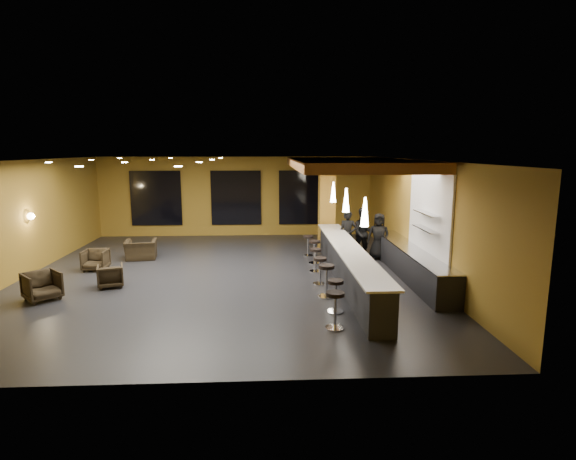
{
  "coord_description": "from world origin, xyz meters",
  "views": [
    {
      "loc": [
        1.29,
        -13.45,
        3.81
      ],
      "look_at": [
        2.0,
        0.5,
        1.3
      ],
      "focal_mm": 28.0,
      "sensor_mm": 36.0,
      "label": 1
    }
  ],
  "objects_px": {
    "bar_stool_0": "(335,305)",
    "bar_stool_1": "(335,292)",
    "staff_a": "(348,235)",
    "armchair_d": "(141,250)",
    "pendant_2": "(333,192)",
    "bar_stool_6": "(308,243)",
    "armchair_b": "(110,276)",
    "bar_counter": "(348,266)",
    "armchair_c": "(96,260)",
    "bar_stool_3": "(320,267)",
    "bar_stool_4": "(315,257)",
    "armchair_a": "(42,286)",
    "bar_stool_5": "(315,249)",
    "pendant_1": "(346,200)",
    "column": "(327,204)",
    "pendant_0": "(365,212)",
    "staff_b": "(364,233)",
    "staff_c": "(379,236)",
    "prep_counter": "(410,263)",
    "bar_stool_2": "(326,277)"
  },
  "relations": [
    {
      "from": "pendant_0",
      "to": "armchair_c",
      "type": "distance_m",
      "value": 8.9
    },
    {
      "from": "staff_a",
      "to": "armchair_a",
      "type": "bearing_deg",
      "value": -139.67
    },
    {
      "from": "pendant_0",
      "to": "staff_b",
      "type": "height_order",
      "value": "pendant_0"
    },
    {
      "from": "bar_stool_1",
      "to": "armchair_b",
      "type": "bearing_deg",
      "value": 158.85
    },
    {
      "from": "staff_b",
      "to": "staff_c",
      "type": "height_order",
      "value": "staff_b"
    },
    {
      "from": "bar_stool_3",
      "to": "bar_stool_6",
      "type": "relative_size",
      "value": 1.05
    },
    {
      "from": "pendant_0",
      "to": "bar_stool_6",
      "type": "height_order",
      "value": "pendant_0"
    },
    {
      "from": "bar_counter",
      "to": "pendant_2",
      "type": "height_order",
      "value": "pendant_2"
    },
    {
      "from": "staff_a",
      "to": "armchair_d",
      "type": "bearing_deg",
      "value": -167.09
    },
    {
      "from": "bar_counter",
      "to": "armchair_c",
      "type": "relative_size",
      "value": 10.83
    },
    {
      "from": "armchair_a",
      "to": "bar_stool_6",
      "type": "distance_m",
      "value": 8.53
    },
    {
      "from": "staff_b",
      "to": "bar_stool_5",
      "type": "distance_m",
      "value": 1.97
    },
    {
      "from": "bar_stool_2",
      "to": "bar_stool_6",
      "type": "relative_size",
      "value": 1.16
    },
    {
      "from": "column",
      "to": "armchair_b",
      "type": "bearing_deg",
      "value": -145.44
    },
    {
      "from": "bar_counter",
      "to": "prep_counter",
      "type": "height_order",
      "value": "bar_counter"
    },
    {
      "from": "staff_b",
      "to": "bar_stool_5",
      "type": "bearing_deg",
      "value": -160.02
    },
    {
      "from": "pendant_2",
      "to": "bar_stool_1",
      "type": "distance_m",
      "value": 5.71
    },
    {
      "from": "bar_stool_0",
      "to": "bar_stool_1",
      "type": "bearing_deg",
      "value": 80.77
    },
    {
      "from": "armchair_a",
      "to": "bar_stool_0",
      "type": "relative_size",
      "value": 0.99
    },
    {
      "from": "pendant_1",
      "to": "bar_stool_5",
      "type": "relative_size",
      "value": 0.89
    },
    {
      "from": "prep_counter",
      "to": "bar_stool_2",
      "type": "relative_size",
      "value": 6.94
    },
    {
      "from": "pendant_1",
      "to": "staff_b",
      "type": "bearing_deg",
      "value": 65.44
    },
    {
      "from": "armchair_d",
      "to": "bar_stool_1",
      "type": "height_order",
      "value": "bar_stool_1"
    },
    {
      "from": "staff_b",
      "to": "pendant_0",
      "type": "bearing_deg",
      "value": -102.4
    },
    {
      "from": "column",
      "to": "bar_stool_5",
      "type": "bearing_deg",
      "value": -107.01
    },
    {
      "from": "column",
      "to": "armchair_b",
      "type": "relative_size",
      "value": 5.03
    },
    {
      "from": "pendant_1",
      "to": "armchair_a",
      "type": "bearing_deg",
      "value": -168.87
    },
    {
      "from": "column",
      "to": "staff_a",
      "type": "bearing_deg",
      "value": -74.46
    },
    {
      "from": "staff_a",
      "to": "armchair_b",
      "type": "distance_m",
      "value": 7.78
    },
    {
      "from": "bar_counter",
      "to": "bar_stool_1",
      "type": "xyz_separation_m",
      "value": [
        -0.73,
        -2.36,
        0.01
      ]
    },
    {
      "from": "column",
      "to": "bar_stool_5",
      "type": "height_order",
      "value": "column"
    },
    {
      "from": "armchair_a",
      "to": "bar_stool_2",
      "type": "height_order",
      "value": "bar_stool_2"
    },
    {
      "from": "staff_b",
      "to": "bar_stool_4",
      "type": "xyz_separation_m",
      "value": [
        -1.91,
        -1.69,
        -0.42
      ]
    },
    {
      "from": "pendant_1",
      "to": "staff_b",
      "type": "relative_size",
      "value": 0.39
    },
    {
      "from": "pendant_2",
      "to": "bar_stool_6",
      "type": "bearing_deg",
      "value": 155.94
    },
    {
      "from": "bar_counter",
      "to": "armchair_b",
      "type": "height_order",
      "value": "bar_counter"
    },
    {
      "from": "staff_a",
      "to": "bar_stool_5",
      "type": "relative_size",
      "value": 2.18
    },
    {
      "from": "column",
      "to": "bar_stool_4",
      "type": "height_order",
      "value": "column"
    },
    {
      "from": "column",
      "to": "staff_b",
      "type": "relative_size",
      "value": 1.95
    },
    {
      "from": "bar_stool_0",
      "to": "bar_stool_1",
      "type": "xyz_separation_m",
      "value": [
        0.16,
        0.99,
        -0.02
      ]
    },
    {
      "from": "bar_counter",
      "to": "pendant_0",
      "type": "height_order",
      "value": "pendant_0"
    },
    {
      "from": "bar_stool_1",
      "to": "bar_stool_2",
      "type": "bearing_deg",
      "value": 93.36
    },
    {
      "from": "bar_stool_3",
      "to": "bar_stool_4",
      "type": "distance_m",
      "value": 1.34
    },
    {
      "from": "prep_counter",
      "to": "armchair_d",
      "type": "xyz_separation_m",
      "value": [
        -8.74,
        2.69,
        -0.09
      ]
    },
    {
      "from": "staff_b",
      "to": "staff_c",
      "type": "distance_m",
      "value": 0.51
    },
    {
      "from": "armchair_b",
      "to": "armchair_c",
      "type": "height_order",
      "value": "armchair_c"
    },
    {
      "from": "bar_stool_2",
      "to": "bar_stool_6",
      "type": "distance_m",
      "value": 4.62
    },
    {
      "from": "pendant_0",
      "to": "staff_c",
      "type": "distance_m",
      "value": 5.29
    },
    {
      "from": "column",
      "to": "staff_c",
      "type": "distance_m",
      "value": 2.58
    },
    {
      "from": "pendant_0",
      "to": "armchair_c",
      "type": "height_order",
      "value": "pendant_0"
    }
  ]
}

